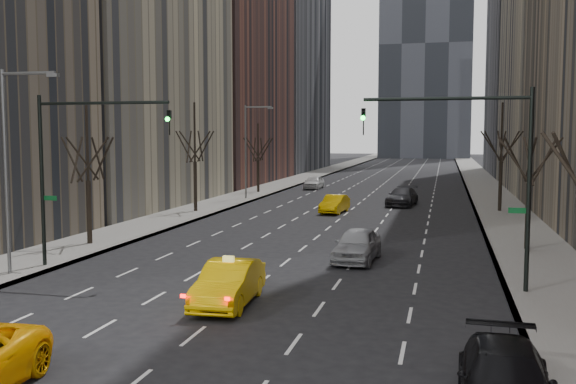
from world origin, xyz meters
The scene contains 19 objects.
ground centered at (0.00, 0.00, 0.00)m, with size 400.00×400.00×0.00m, color black.
sidewalk_left centered at (-12.25, 70.00, 0.07)m, with size 4.50×320.00×0.15m, color slate.
sidewalk_right centered at (12.25, 70.00, 0.07)m, with size 4.50×320.00×0.15m, color slate.
bld_left_far centered at (-21.50, 66.00, 22.00)m, with size 14.00×28.00×44.00m, color brown.
tree_lw_b centered at (-12.00, 18.00, 3.72)m, with size 3.36×3.50×7.82m.
tree_lw_c centered at (-12.00, 34.00, 4.04)m, with size 3.36×3.50×8.74m.
tree_lw_d centered at (-12.00, 52.00, 3.56)m, with size 3.36×3.50×7.36m.
tree_rw_b centered at (12.00, 22.00, 3.72)m, with size 3.36×3.50×7.82m.
tree_rw_c centered at (12.00, 40.00, 4.04)m, with size 3.36×3.50×8.74m.
traffic_mast_left centered at (-9.11, 12.00, 5.49)m, with size 6.69×0.39×8.00m.
traffic_mast_right centered at (9.11, 12.00, 5.49)m, with size 6.69×0.39×8.00m.
streetlight_near centered at (-10.84, 10.00, 5.62)m, with size 2.83×0.22×9.00m.
streetlight_far centered at (-10.84, 45.00, 5.62)m, with size 2.83×0.22×9.00m.
taxi_sedan centered at (-0.13, 7.80, 0.81)m, with size 1.72×4.92×1.62m, color #FFC405.
silver_sedan_ahead centered at (3.40, 17.18, 0.83)m, with size 1.95×4.86×1.66m, color gray.
parked_suv_black centered at (9.00, 0.42, 0.75)m, with size 2.09×5.14×1.49m, color black.
far_taxi centered at (-1.01, 36.57, 0.72)m, with size 1.53×4.38×1.44m, color #FFC105.
far_suv_grey centered at (3.95, 43.32, 0.81)m, with size 2.26×5.56×1.61m, color #29292E.
far_car_white centered at (-7.21, 58.70, 0.78)m, with size 1.84×4.57×1.56m, color silver.
Camera 1 is at (7.58, -14.42, 6.33)m, focal length 40.00 mm.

